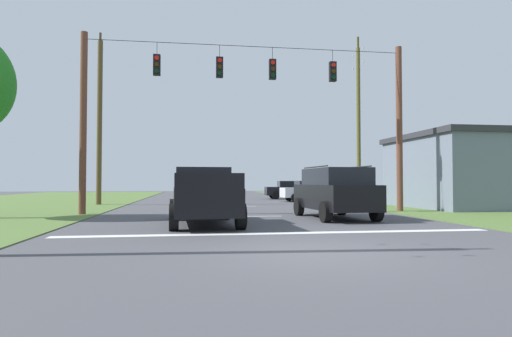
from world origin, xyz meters
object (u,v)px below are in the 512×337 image
overhead_signal_span (249,115)px  utility_pole_near_left (100,120)px  pickup_truck (203,196)px  suv_black (335,192)px  distant_car_oncoming (291,190)px  distant_car_far_parked (311,191)px  roadside_store (504,171)px  utility_pole_mid_right (358,120)px  distant_car_crossing_white (204,190)px

overhead_signal_span → utility_pole_near_left: (-8.41, 8.35, 0.78)m
pickup_truck → suv_black: (5.22, 1.55, 0.09)m
suv_black → distant_car_oncoming: 19.53m
distant_car_far_parked → roadside_store: 12.49m
distant_car_far_parked → utility_pole_mid_right: (2.46, -3.17, 4.85)m
utility_pole_near_left → roadside_store: 24.32m
overhead_signal_span → distant_car_oncoming: (5.63, 16.01, -3.75)m
pickup_truck → distant_car_crossing_white: bearing=88.5°
overhead_signal_span → distant_car_far_parked: bearing=61.5°
suv_black → distant_car_crossing_white: 21.03m
overhead_signal_span → distant_car_far_parked: size_ratio=3.47×
roadside_store → distant_car_crossing_white: bearing=138.4°
overhead_signal_span → utility_pole_near_left: bearing=135.2°
suv_black → distant_car_far_parked: size_ratio=1.12×
suv_black → utility_pole_mid_right: utility_pole_mid_right is taller
suv_black → distant_car_far_parked: 14.70m
roadside_store → utility_pole_near_left: bearing=165.8°
distant_car_oncoming → utility_pole_near_left: bearing=-151.4°
distant_car_oncoming → distant_car_crossing_white: bearing=171.0°
suv_black → distant_car_far_parked: suv_black is taller
distant_car_far_parked → distant_car_oncoming: bearing=94.3°
distant_car_far_parked → pickup_truck: bearing=-117.3°
utility_pole_mid_right → roadside_store: bearing=-40.0°
utility_pole_mid_right → distant_car_oncoming: bearing=109.2°
suv_black → distant_car_crossing_white: (-4.66, 20.51, -0.27)m
distant_car_crossing_white → distant_car_oncoming: size_ratio=1.01×
distant_car_crossing_white → distant_car_far_parked: 9.81m
overhead_signal_span → utility_pole_mid_right: utility_pole_mid_right is taller
pickup_truck → suv_black: bearing=16.5°
overhead_signal_span → roadside_store: 15.34m
overhead_signal_span → distant_car_oncoming: 17.38m
distant_car_crossing_white → pickup_truck: bearing=-91.5°
suv_black → overhead_signal_span: bearing=131.9°
pickup_truck → distant_car_far_parked: 17.93m
pickup_truck → utility_pole_mid_right: (10.68, 12.76, 4.68)m
suv_black → distant_car_far_parked: bearing=78.2°
utility_pole_mid_right → suv_black: bearing=-116.0°
overhead_signal_span → roadside_store: (14.95, 2.43, -2.46)m
suv_black → utility_pole_near_left: 16.88m
utility_pole_near_left → overhead_signal_span: bearing=-44.8°
distant_car_crossing_white → distant_car_far_parked: size_ratio=1.02×
distant_car_far_parked → utility_pole_mid_right: size_ratio=0.39×
distant_car_far_parked → overhead_signal_span: bearing=-118.5°
distant_car_oncoming → utility_pole_near_left: (-14.05, -7.66, 4.53)m
distant_car_oncoming → distant_car_far_parked: (0.37, -4.96, 0.00)m
utility_pole_near_left → roadside_store: size_ratio=0.95×
overhead_signal_span → utility_pole_mid_right: bearing=43.0°
distant_car_crossing_white → suv_black: bearing=-77.2°
pickup_truck → distant_car_far_parked: size_ratio=1.26×
overhead_signal_span → utility_pole_mid_right: 11.61m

